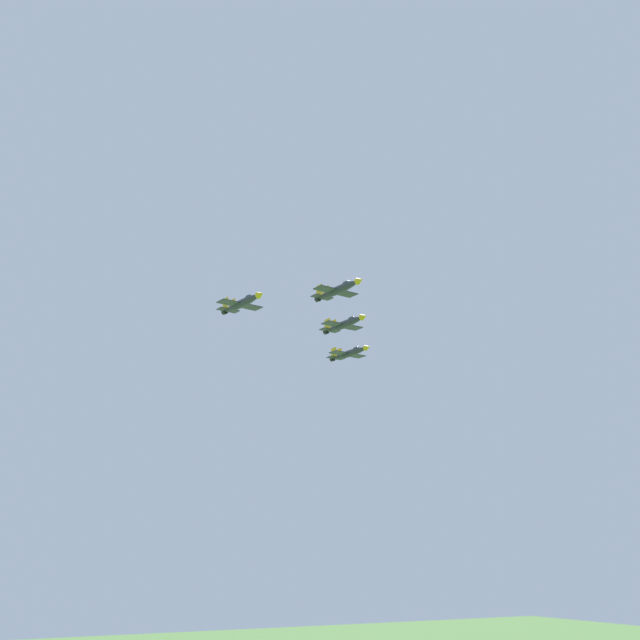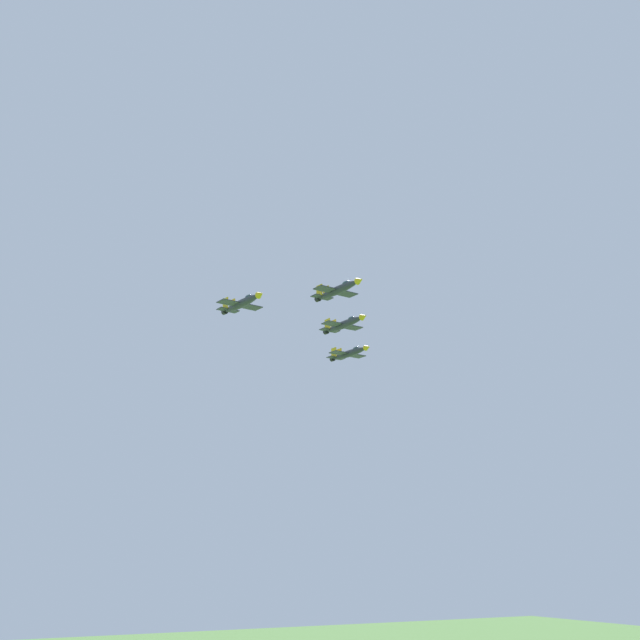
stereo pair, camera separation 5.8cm
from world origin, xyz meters
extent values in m
ellipsoid|color=#2D3338|center=(6.24, 8.16, 120.48)|extent=(3.34, 13.51, 1.72)
cone|color=gold|center=(5.33, 15.56, 120.48)|extent=(1.66, 1.89, 1.46)
ellipsoid|color=#334751|center=(5.88, 11.08, 121.12)|extent=(1.56, 2.44, 1.00)
cube|color=#2D3338|center=(6.32, 7.49, 120.38)|extent=(9.87, 4.20, 0.17)
cube|color=gold|center=(2.04, 6.97, 120.43)|extent=(1.00, 2.82, 0.21)
cube|color=gold|center=(10.59, 8.01, 120.43)|extent=(1.00, 2.82, 0.21)
cube|color=#2D3338|center=(6.92, 2.57, 120.48)|extent=(4.82, 2.65, 0.17)
cube|color=gold|center=(6.03, 2.73, 121.72)|extent=(0.46, 1.93, 2.49)
cube|color=gold|center=(7.74, 2.94, 121.72)|extent=(0.46, 1.93, 2.49)
cylinder|color=black|center=(7.10, 1.13, 120.48)|extent=(1.31, 1.10, 1.21)
ellipsoid|color=#2D3338|center=(-5.45, -9.43, 119.24)|extent=(3.14, 13.95, 1.78)
cone|color=gold|center=(-6.22, -1.75, 119.24)|extent=(1.68, 1.92, 1.51)
ellipsoid|color=#334751|center=(-5.75, -6.39, 119.91)|extent=(1.56, 2.49, 1.04)
cube|color=#2D3338|center=(-5.38, -10.11, 119.15)|extent=(10.15, 4.13, 0.18)
cube|color=gold|center=(-9.81, -10.56, 119.20)|extent=(0.97, 2.90, 0.21)
cube|color=gold|center=(-0.96, -9.67, 119.20)|extent=(0.97, 2.90, 0.21)
cube|color=#2D3338|center=(-4.88, -15.21, 119.24)|extent=(4.94, 2.64, 0.18)
cube|color=gold|center=(-5.79, -15.02, 120.53)|extent=(0.43, 1.99, 2.57)
cube|color=gold|center=(-4.02, -14.85, 120.53)|extent=(0.43, 1.99, 2.57)
cylinder|color=black|center=(-4.73, -16.71, 119.24)|extent=(1.34, 1.11, 1.25)
ellipsoid|color=#2D3338|center=(21.71, -6.22, 119.26)|extent=(3.60, 13.80, 1.76)
cone|color=gold|center=(20.67, 1.34, 119.26)|extent=(1.72, 1.95, 1.50)
ellipsoid|color=#334751|center=(21.30, -3.23, 119.92)|extent=(1.63, 2.50, 1.03)
cube|color=#2D3338|center=(21.80, -6.89, 119.17)|extent=(10.11, 4.43, 0.18)
cube|color=gold|center=(17.44, -7.49, 119.22)|extent=(1.06, 2.88, 0.21)
cube|color=gold|center=(26.16, -6.30, 119.22)|extent=(1.06, 2.88, 0.21)
cube|color=#2D3338|center=(22.49, -11.91, 119.26)|extent=(4.94, 2.77, 0.18)
cube|color=gold|center=(21.58, -11.76, 120.54)|extent=(0.50, 1.97, 2.54)
cube|color=gold|center=(23.32, -11.52, 120.54)|extent=(0.50, 1.97, 2.54)
cylinder|color=black|center=(22.69, -13.39, 119.26)|extent=(1.35, 1.14, 1.23)
ellipsoid|color=#2D3338|center=(-17.14, -27.01, 117.65)|extent=(3.38, 13.85, 1.77)
cone|color=gold|center=(-18.05, -19.40, 117.65)|extent=(1.70, 1.93, 1.50)
ellipsoid|color=#334751|center=(-17.50, -24.00, 118.31)|extent=(1.59, 2.50, 1.03)
cube|color=#2D3338|center=(-17.06, -27.69, 117.55)|extent=(10.12, 4.28, 0.18)
cube|color=gold|center=(-21.45, -28.21, 117.60)|extent=(1.02, 2.89, 0.21)
cube|color=gold|center=(-12.68, -27.17, 117.60)|extent=(1.02, 2.89, 0.21)
cube|color=#2D3338|center=(-16.46, -32.74, 117.65)|extent=(4.93, 2.70, 0.18)
cube|color=gold|center=(-17.37, -32.57, 118.92)|extent=(0.47, 1.98, 2.55)
cube|color=gold|center=(-15.62, -32.36, 118.92)|extent=(0.47, 1.98, 2.55)
cylinder|color=black|center=(-16.29, -34.22, 117.65)|extent=(1.34, 1.12, 1.24)
camera|label=1|loc=(82.52, 141.48, 67.73)|focal=43.95mm
camera|label=2|loc=(82.47, 141.51, 67.73)|focal=43.95mm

